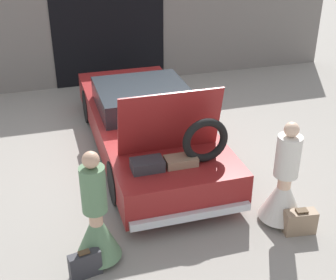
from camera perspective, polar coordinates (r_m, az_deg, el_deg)
name	(u,v)px	position (r m, az deg, el deg)	size (l,w,h in m)	color
ground_plane	(147,149)	(9.03, -2.52, -1.14)	(40.00, 40.00, 0.00)	gray
garage_wall_back	(108,29)	(12.02, -7.28, 13.27)	(12.00, 0.14, 2.80)	slate
car	(147,123)	(8.77, -2.59, 2.04)	(1.95, 5.17, 1.81)	maroon
person_left	(96,224)	(6.20, -8.72, -10.06)	(0.61, 0.61, 1.65)	tan
person_right	(284,188)	(7.04, 13.92, -5.66)	(0.67, 0.67, 1.63)	beige
suitcase_beside_left_person	(85,264)	(6.25, -10.07, -14.71)	(0.43, 0.21, 0.40)	#2D2D33
suitcase_beside_right_person	(300,222)	(7.09, 15.79, -9.57)	(0.48, 0.26, 0.39)	#8C7259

